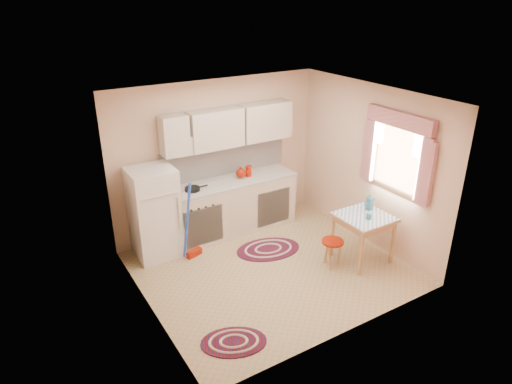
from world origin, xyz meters
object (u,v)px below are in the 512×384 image
fridge (154,213)px  base_cabinets (230,208)px  stool (332,253)px  table (362,238)px

fridge → base_cabinets: (1.29, 0.05, -0.26)m
base_cabinets → stool: size_ratio=5.36×
base_cabinets → stool: base_cabinets is taller
base_cabinets → table: (1.27, -1.79, -0.08)m
fridge → stool: bearing=-38.7°
stool → base_cabinets: bearing=114.3°
base_cabinets → table: size_ratio=3.12×
fridge → base_cabinets: bearing=2.2°
base_cabinets → table: 2.19m
base_cabinets → table: bearing=-54.7°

